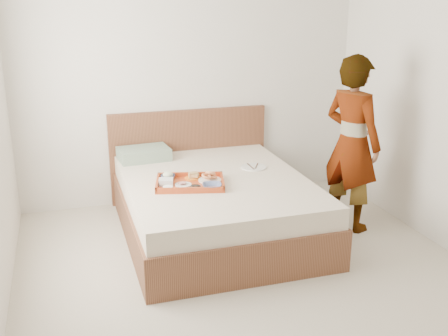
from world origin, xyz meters
TOP-DOWN VIEW (x-y plane):
  - ground at (0.00, 0.00)m, footprint 3.50×4.00m
  - wall_back at (0.00, 2.00)m, footprint 3.50×0.01m
  - bed at (-0.03, 1.00)m, footprint 1.65×2.00m
  - headboard at (-0.03, 1.97)m, footprint 1.65×0.06m
  - pillow at (-0.54, 1.75)m, footprint 0.51×0.37m
  - tray at (-0.29, 0.89)m, footprint 0.65×0.54m
  - prawn_plate at (-0.11, 0.90)m, footprint 0.24×0.24m
  - navy_bowl_big at (-0.14, 0.72)m, footprint 0.19×0.19m
  - sauce_dish at (-0.28, 0.73)m, footprint 0.10×0.10m
  - meat_plate at (-0.35, 0.86)m, footprint 0.17×0.17m
  - bread_plate at (-0.24, 1.01)m, footprint 0.17×0.17m
  - salad_bowl at (-0.44, 1.06)m, footprint 0.15×0.15m
  - plastic_tub at (-0.49, 0.92)m, footprint 0.14×0.12m
  - cheese_round at (-0.50, 0.79)m, footprint 0.10×0.10m
  - dinner_plate at (0.39, 1.18)m, footprint 0.30×0.30m
  - person at (1.19, 0.81)m, footprint 0.57×0.68m

SIDE VIEW (x-z plane):
  - ground at x=0.00m, z-range -0.01..0.01m
  - bed at x=-0.03m, z-range 0.00..0.53m
  - headboard at x=-0.03m, z-range 0.00..0.95m
  - dinner_plate at x=0.39m, z-range 0.53..0.54m
  - meat_plate at x=-0.35m, z-range 0.55..0.56m
  - bread_plate at x=-0.24m, z-range 0.55..0.56m
  - prawn_plate at x=-0.11m, z-range 0.55..0.56m
  - tray at x=-0.29m, z-range 0.53..0.58m
  - cheese_round at x=-0.50m, z-range 0.55..0.57m
  - sauce_dish at x=-0.28m, z-range 0.55..0.58m
  - salad_bowl at x=-0.44m, z-range 0.55..0.58m
  - navy_bowl_big at x=-0.14m, z-range 0.55..0.58m
  - plastic_tub at x=-0.49m, z-range 0.55..0.60m
  - pillow at x=-0.54m, z-range 0.53..0.65m
  - person at x=1.19m, z-range 0.00..1.59m
  - wall_back at x=0.00m, z-range 0.00..2.60m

